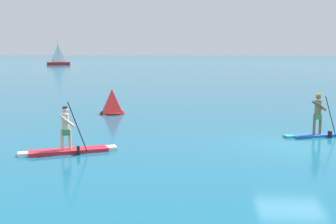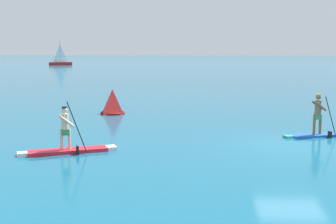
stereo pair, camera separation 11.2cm
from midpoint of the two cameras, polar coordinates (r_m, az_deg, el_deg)
ground at (r=17.75m, az=15.43°, el=-4.15°), size 440.00×440.00×0.00m
paddleboarder_near_left at (r=16.40m, az=-12.24°, el=-3.97°), size 3.31×1.78×1.88m
paddleboarder_mid_center at (r=20.04m, az=18.75°, el=-1.74°), size 3.35×1.41×1.82m
race_marker_buoy at (r=25.69m, az=-6.83°, el=1.18°), size 1.55×1.55×1.39m
sailboat_left_horizon at (r=102.24m, az=-13.29°, el=6.14°), size 4.91×3.02×5.36m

